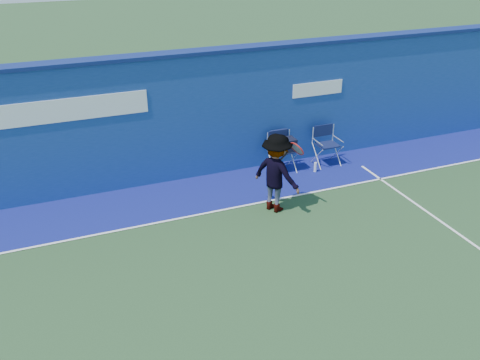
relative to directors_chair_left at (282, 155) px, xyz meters
name	(u,v)px	position (x,y,z in m)	size (l,w,h in m)	color
ground	(267,305)	(-2.45, -4.55, -0.43)	(80.00, 80.00, 0.00)	#264424
stadium_wall	(178,117)	(-2.46, 0.65, 1.12)	(24.00, 0.50, 3.08)	navy
out_of_bounds_strip	(195,195)	(-2.45, -0.45, -0.43)	(24.00, 1.80, 0.01)	navy
court_lines	(253,283)	(-2.45, -3.95, -0.42)	(24.00, 12.00, 0.01)	white
directors_chair_left	(282,155)	(0.00, 0.00, 0.00)	(0.60, 0.56, 1.02)	silver
directors_chair_right	(327,153)	(1.25, -0.06, -0.12)	(0.60, 0.54, 1.00)	silver
water_bottle	(315,167)	(0.76, -0.38, -0.31)	(0.07, 0.07, 0.26)	white
tennis_player	(276,173)	(-0.98, -1.71, 0.45)	(1.12, 1.31, 1.76)	#EA4738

